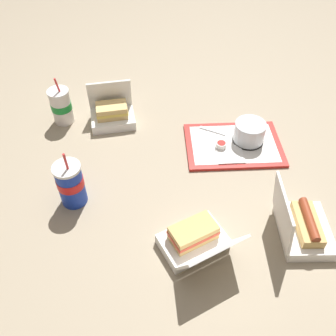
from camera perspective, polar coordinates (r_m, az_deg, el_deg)
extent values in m
plane|color=gray|center=(1.38, 1.47, -0.35)|extent=(3.20, 3.20, 0.00)
cube|color=red|center=(1.49, 9.94, 3.48)|extent=(0.38, 0.28, 0.01)
cube|color=white|center=(1.48, 9.97, 3.67)|extent=(0.33, 0.24, 0.00)
cylinder|color=black|center=(1.51, 12.07, 4.23)|extent=(0.12, 0.12, 0.01)
cylinder|color=#BC7084|center=(1.49, 12.26, 5.14)|extent=(0.09, 0.09, 0.06)
cylinder|color=silver|center=(1.48, 12.32, 5.44)|extent=(0.12, 0.12, 0.08)
cylinder|color=white|center=(1.45, 8.10, 3.45)|extent=(0.04, 0.04, 0.02)
cylinder|color=#9E140F|center=(1.44, 8.14, 3.75)|extent=(0.03, 0.03, 0.01)
cube|color=white|center=(1.43, 9.40, 2.09)|extent=(0.11, 0.11, 0.00)
cube|color=white|center=(1.53, 6.82, 5.67)|extent=(0.10, 0.06, 0.00)
cube|color=white|center=(1.26, 20.03, -8.94)|extent=(0.15, 0.20, 0.04)
cube|color=white|center=(1.16, 17.11, -6.52)|extent=(0.03, 0.20, 0.15)
cube|color=tan|center=(1.23, 20.45, -7.96)|extent=(0.07, 0.16, 0.03)
cylinder|color=brown|center=(1.21, 20.74, -7.29)|extent=(0.03, 0.15, 0.03)
cylinder|color=yellow|center=(1.21, 20.85, -7.03)|extent=(0.01, 0.13, 0.01)
cube|color=white|center=(1.16, 3.78, -11.07)|extent=(0.23, 0.20, 0.04)
cube|color=white|center=(1.06, 6.80, -12.68)|extent=(0.20, 0.15, 0.12)
cube|color=tan|center=(1.14, 3.85, -10.25)|extent=(0.16, 0.13, 0.02)
cube|color=#D64C38|center=(1.13, 3.89, -9.79)|extent=(0.16, 0.14, 0.01)
cube|color=tan|center=(1.11, 3.93, -9.33)|extent=(0.16, 0.13, 0.02)
cube|color=white|center=(1.58, -8.37, 7.35)|extent=(0.20, 0.16, 0.04)
cube|color=white|center=(1.58, -8.88, 11.05)|extent=(0.18, 0.06, 0.13)
cube|color=#DBB770|center=(1.56, -8.49, 8.21)|extent=(0.14, 0.10, 0.02)
cube|color=#E5C651|center=(1.55, -8.55, 8.68)|extent=(0.14, 0.10, 0.01)
cube|color=#DBB770|center=(1.54, -8.62, 9.15)|extent=(0.14, 0.10, 0.02)
cylinder|color=#1938B7|center=(1.27, -14.56, -2.56)|extent=(0.09, 0.09, 0.15)
cylinder|color=red|center=(1.25, -14.70, -2.02)|extent=(0.09, 0.09, 0.03)
cylinder|color=white|center=(1.21, -15.25, 0.00)|extent=(0.09, 0.09, 0.01)
cylinder|color=red|center=(1.18, -15.33, 0.96)|extent=(0.01, 0.01, 0.06)
cylinder|color=white|center=(1.61, -15.91, 8.90)|extent=(0.08, 0.08, 0.14)
cylinder|color=#198C33|center=(1.60, -15.96, 9.12)|extent=(0.08, 0.08, 0.03)
cylinder|color=white|center=(1.57, -16.46, 11.07)|extent=(0.09, 0.09, 0.01)
cylinder|color=red|center=(1.54, -16.55, 12.01)|extent=(0.01, 0.01, 0.06)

